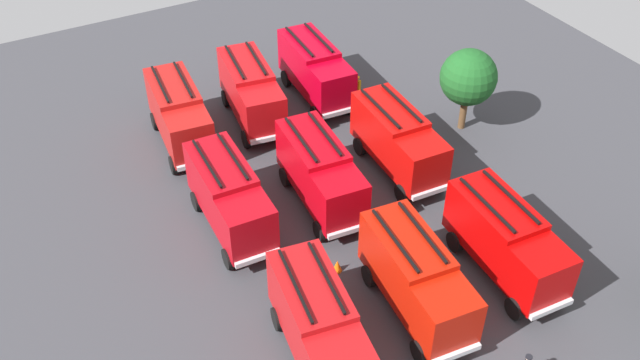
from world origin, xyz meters
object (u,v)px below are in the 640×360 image
(fire_truck_4, at_px, (320,172))
(firefighter_0, at_px, (344,168))
(fire_truck_6, at_px, (316,69))
(traffic_cone_1, at_px, (372,110))
(fire_truck_7, at_px, (398,139))
(fire_truck_8, at_px, (506,240))
(fire_truck_2, at_px, (319,325))
(fire_truck_5, at_px, (417,277))
(fire_truck_3, at_px, (251,91))
(fire_truck_0, at_px, (179,114))
(traffic_cone_0, at_px, (337,266))
(fire_truck_1, at_px, (229,196))
(tree_0, at_px, (468,78))
(firefighter_2, at_px, (357,87))

(fire_truck_4, xyz_separation_m, firefighter_0, (-0.98, 2.04, -1.17))
(fire_truck_6, height_order, traffic_cone_1, fire_truck_6)
(fire_truck_7, xyz_separation_m, fire_truck_8, (9.38, -0.02, 0.00))
(fire_truck_2, xyz_separation_m, firefighter_0, (-10.10, 7.10, -1.17))
(fire_truck_2, relative_size, fire_truck_5, 1.01)
(fire_truck_2, bearing_deg, fire_truck_4, 159.37)
(fire_truck_3, xyz_separation_m, fire_truck_5, (18.06, 0.01, 0.00))
(fire_truck_4, xyz_separation_m, fire_truck_6, (-9.69, 4.95, 0.00))
(traffic_cone_1, bearing_deg, fire_truck_4, -49.71)
(fire_truck_0, distance_m, fire_truck_5, 18.44)
(fire_truck_3, height_order, traffic_cone_1, fire_truck_3)
(fire_truck_4, xyz_separation_m, traffic_cone_0, (4.97, -1.77, -1.81))
(fire_truck_3, bearing_deg, fire_truck_4, 7.53)
(fire_truck_8, bearing_deg, fire_truck_7, -176.96)
(fire_truck_1, height_order, fire_truck_5, same)
(fire_truck_2, xyz_separation_m, traffic_cone_1, (-15.12, 12.14, -1.78))
(fire_truck_6, height_order, firefighter_0, fire_truck_6)
(fire_truck_3, distance_m, traffic_cone_0, 14.45)
(fire_truck_1, xyz_separation_m, fire_truck_4, (0.49, 5.08, 0.00))
(fire_truck_1, bearing_deg, fire_truck_4, 86.86)
(fire_truck_2, height_order, fire_truck_6, same)
(fire_truck_0, relative_size, fire_truck_1, 1.02)
(tree_0, height_order, traffic_cone_1, tree_0)
(fire_truck_6, xyz_separation_m, tree_0, (7.59, 6.41, 1.48))
(fire_truck_0, distance_m, fire_truck_8, 20.47)
(traffic_cone_1, bearing_deg, tree_0, 47.62)
(fire_truck_0, bearing_deg, traffic_cone_1, 81.82)
(fire_truck_0, height_order, firefighter_2, fire_truck_0)
(fire_truck_5, relative_size, firefighter_0, 4.23)
(fire_truck_0, bearing_deg, fire_truck_2, 4.83)
(traffic_cone_0, xyz_separation_m, traffic_cone_1, (-10.98, 8.86, 0.02))
(fire_truck_7, xyz_separation_m, tree_0, (-1.59, 6.03, 1.48))
(fire_truck_0, xyz_separation_m, fire_truck_4, (8.97, 4.73, 0.00))
(tree_0, bearing_deg, firefighter_2, -145.31)
(fire_truck_7, height_order, traffic_cone_1, fire_truck_7)
(fire_truck_4, bearing_deg, fire_truck_3, -175.71)
(fire_truck_7, bearing_deg, fire_truck_5, -26.30)
(tree_0, bearing_deg, fire_truck_4, -79.53)
(fire_truck_0, distance_m, fire_truck_7, 13.14)
(fire_truck_4, distance_m, traffic_cone_1, 9.46)
(tree_0, bearing_deg, fire_truck_7, -75.21)
(fire_truck_3, distance_m, fire_truck_7, 10.16)
(fire_truck_3, height_order, fire_truck_5, same)
(fire_truck_7, bearing_deg, traffic_cone_1, 165.16)
(fire_truck_5, distance_m, fire_truck_8, 5.18)
(fire_truck_3, bearing_deg, fire_truck_5, 8.33)
(fire_truck_1, relative_size, fire_truck_8, 1.00)
(fire_truck_5, xyz_separation_m, firefighter_0, (-9.80, 1.91, -1.17))
(fire_truck_1, xyz_separation_m, fire_truck_6, (-9.20, 10.04, 0.00))
(fire_truck_3, distance_m, fire_truck_8, 18.84)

